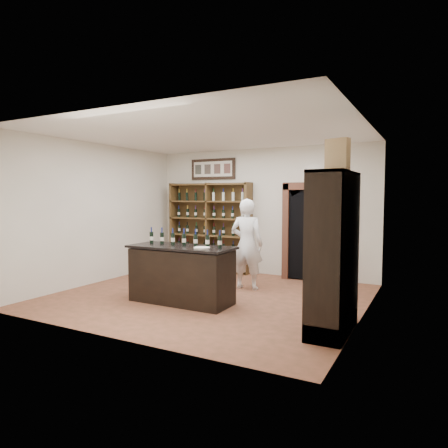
{
  "coord_description": "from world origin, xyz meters",
  "views": [
    {
      "loc": [
        3.71,
        -6.35,
        1.87
      ],
      "look_at": [
        0.17,
        0.3,
        1.34
      ],
      "focal_mm": 32.0,
      "sensor_mm": 36.0,
      "label": 1
    }
  ],
  "objects": [
    {
      "name": "counter_bottle_2",
      "position": [
        -0.44,
        -0.51,
        1.11
      ],
      "size": [
        0.07,
        0.07,
        0.3
      ],
      "color": "black",
      "rests_on": "tasting_counter"
    },
    {
      "name": "counter_bottle_4",
      "position": [
        0.04,
        -0.51,
        1.11
      ],
      "size": [
        0.07,
        0.07,
        0.3
      ],
      "color": "black",
      "rests_on": "tasting_counter"
    },
    {
      "name": "emergency_light",
      "position": [
        1.25,
        2.42,
        2.4
      ],
      "size": [
        0.3,
        0.1,
        0.1
      ],
      "primitive_type": "cube",
      "color": "white",
      "rests_on": "wall_back"
    },
    {
      "name": "plate",
      "position": [
        0.29,
        -0.71,
        1.01
      ],
      "size": [
        0.27,
        0.27,
        0.02
      ],
      "primitive_type": "cylinder",
      "color": "silver",
      "rests_on": "tasting_counter"
    },
    {
      "name": "tasting_counter",
      "position": [
        -0.2,
        -0.6,
        0.49
      ],
      "size": [
        1.88,
        0.78,
        1.0
      ],
      "color": "black",
      "rests_on": "ground"
    },
    {
      "name": "counter_bottle_0",
      "position": [
        -0.92,
        -0.51,
        1.11
      ],
      "size": [
        0.07,
        0.07,
        0.3
      ],
      "color": "black",
      "rests_on": "tasting_counter"
    },
    {
      "name": "ceiling",
      "position": [
        0.0,
        0.0,
        3.0
      ],
      "size": [
        5.5,
        5.5,
        0.0
      ],
      "primitive_type": "plane",
      "rotation": [
        3.14,
        0.0,
        0.0
      ],
      "color": "white",
      "rests_on": "wall_back"
    },
    {
      "name": "wall_right",
      "position": [
        2.75,
        0.0,
        1.5
      ],
      "size": [
        0.04,
        5.0,
        3.0
      ],
      "primitive_type": "cube",
      "color": "silver",
      "rests_on": "ground"
    },
    {
      "name": "counter_bottle_5",
      "position": [
        0.28,
        -0.51,
        1.11
      ],
      "size": [
        0.07,
        0.07,
        0.3
      ],
      "color": "black",
      "rests_on": "tasting_counter"
    },
    {
      "name": "wine_crate",
      "position": [
        2.49,
        -0.75,
        2.43
      ],
      "size": [
        0.35,
        0.21,
        0.45
      ],
      "primitive_type": "cube",
      "rotation": [
        0.0,
        0.0,
        -0.26
      ],
      "color": "tan",
      "rests_on": "side_cabinet"
    },
    {
      "name": "side_cabinet",
      "position": [
        2.52,
        -0.9,
        0.75
      ],
      "size": [
        0.48,
        1.2,
        2.2
      ],
      "color": "black",
      "rests_on": "ground"
    },
    {
      "name": "wall_back",
      "position": [
        0.0,
        2.5,
        1.5
      ],
      "size": [
        5.5,
        0.04,
        3.0
      ],
      "primitive_type": "cube",
      "color": "silver",
      "rests_on": "ground"
    },
    {
      "name": "counter_bottle_3",
      "position": [
        -0.2,
        -0.51,
        1.11
      ],
      "size": [
        0.07,
        0.07,
        0.3
      ],
      "color": "black",
      "rests_on": "tasting_counter"
    },
    {
      "name": "shopkeeper",
      "position": [
        0.38,
        0.89,
        0.91
      ],
      "size": [
        0.7,
        0.49,
        1.82
      ],
      "primitive_type": "imported",
      "rotation": [
        0.0,
        0.0,
        3.23
      ],
      "color": "white",
      "rests_on": "ground"
    },
    {
      "name": "counter_bottle_1",
      "position": [
        -0.68,
        -0.51,
        1.11
      ],
      "size": [
        0.07,
        0.07,
        0.3
      ],
      "color": "black",
      "rests_on": "tasting_counter"
    },
    {
      "name": "wall_left",
      "position": [
        -2.75,
        0.0,
        1.5
      ],
      "size": [
        0.04,
        5.0,
        3.0
      ],
      "primitive_type": "cube",
      "color": "silver",
      "rests_on": "ground"
    },
    {
      "name": "wine_shelf",
      "position": [
        -1.3,
        2.33,
        1.1
      ],
      "size": [
        2.2,
        0.38,
        2.2
      ],
      "color": "brown",
      "rests_on": "ground"
    },
    {
      "name": "framed_picture",
      "position": [
        -1.3,
        2.47,
        2.55
      ],
      "size": [
        1.25,
        0.04,
        0.52
      ],
      "primitive_type": "cube",
      "color": "black",
      "rests_on": "wall_back"
    },
    {
      "name": "counter_bottle_6",
      "position": [
        0.52,
        -0.51,
        1.11
      ],
      "size": [
        0.07,
        0.07,
        0.3
      ],
      "color": "black",
      "rests_on": "tasting_counter"
    },
    {
      "name": "floor",
      "position": [
        0.0,
        0.0,
        0.0
      ],
      "size": [
        5.5,
        5.5,
        0.0
      ],
      "primitive_type": "plane",
      "color": "brown",
      "rests_on": "ground"
    },
    {
      "name": "arched_doorway",
      "position": [
        1.25,
        2.33,
        1.14
      ],
      "size": [
        1.17,
        0.35,
        2.17
      ],
      "color": "black",
      "rests_on": "ground"
    }
  ]
}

